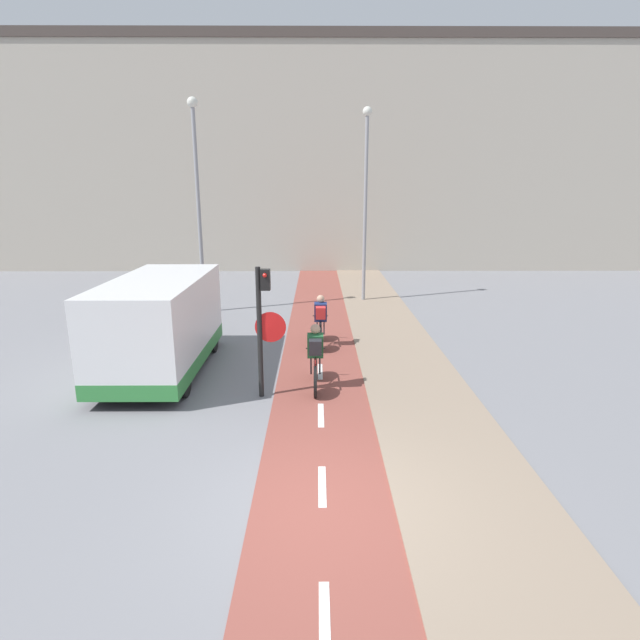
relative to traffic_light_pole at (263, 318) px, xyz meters
The scene contains 10 objects.
ground_plane 4.57m from the traffic_light_pole, 73.07° to the right, with size 120.00×120.00×0.00m, color gray.
bike_lane 4.57m from the traffic_light_pole, 73.06° to the right, with size 2.07×60.00×0.02m.
sidewalk_strip 5.59m from the traffic_light_pole, 49.29° to the right, with size 2.40×60.00×0.05m.
building_row_background 20.70m from the traffic_light_pole, 86.53° to the left, with size 60.00×5.20×12.42m.
traffic_light_pole is the anchor object (origin of this frame).
street_lamp_far 8.99m from the traffic_light_pole, 111.16° to the left, with size 0.36×0.36×7.52m.
street_lamp_sidewalk 10.70m from the traffic_light_pole, 72.79° to the left, with size 0.36×0.36×7.50m.
cyclist_near 1.61m from the traffic_light_pole, 21.36° to the left, with size 0.46×1.77×1.53m.
cyclist_far 4.01m from the traffic_light_pole, 71.12° to the left, with size 0.46×1.72×1.53m.
van 3.22m from the traffic_light_pole, 149.68° to the left, with size 2.07×4.91×2.37m.
Camera 1 is at (-0.08, -6.29, 4.44)m, focal length 28.00 mm.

